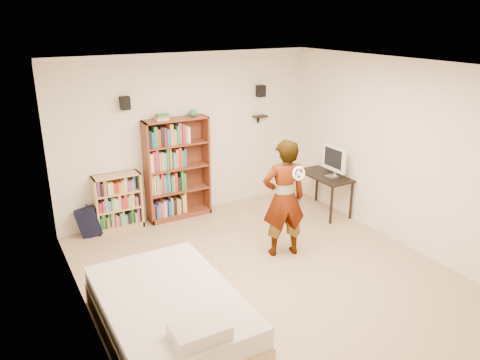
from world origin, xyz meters
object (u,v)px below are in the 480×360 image
object	(u,v)px
person	(284,199)
low_bookshelf	(118,202)
tall_bookshelf	(178,169)
computer_desk	(324,193)
daybed	(170,309)

from	to	relation	value
person	low_bookshelf	bearing A→B (deg)	-32.30
tall_bookshelf	low_bookshelf	xyz separation A→B (m)	(-1.02, 0.02, -0.39)
low_bookshelf	computer_desk	bearing A→B (deg)	-17.76
low_bookshelf	person	bearing A→B (deg)	-47.36
tall_bookshelf	person	distance (m)	2.10
low_bookshelf	daybed	bearing A→B (deg)	-95.10
daybed	person	world-z (taller)	person
daybed	person	distance (m)	2.32
low_bookshelf	person	distance (m)	2.70
tall_bookshelf	daybed	size ratio (longest dim) A/B	0.82
low_bookshelf	computer_desk	xyz separation A→B (m)	(3.28, -1.05, -0.12)
daybed	low_bookshelf	bearing A→B (deg)	84.90
low_bookshelf	person	world-z (taller)	person
tall_bookshelf	low_bookshelf	bearing A→B (deg)	178.94
daybed	person	xyz separation A→B (m)	(2.06, 0.91, 0.54)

